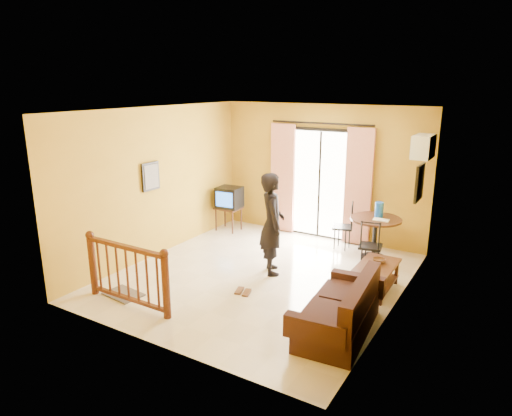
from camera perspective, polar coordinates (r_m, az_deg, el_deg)
The scene contains 19 objects.
ground at distance 7.91m, azimuth 0.52°, elevation -8.53°, with size 5.00×5.00×0.00m, color beige.
room_shell at distance 7.38m, azimuth 0.55°, elevation 3.63°, with size 5.00×5.00×5.00m.
balcony_door at distance 9.62m, azimuth 7.93°, elevation 3.13°, with size 2.25×0.14×2.46m.
tv_table at distance 10.17m, azimuth -3.46°, elevation -0.30°, with size 0.53×0.44×0.53m.
television at distance 10.08m, azimuth -3.36°, elevation 1.34°, with size 0.55×0.51×0.46m.
picture_left at distance 8.59m, azimuth -13.03°, elevation 3.87°, with size 0.05×0.42×0.52m.
dining_table at distance 8.78m, azimuth 14.70°, elevation -2.24°, with size 0.94×0.94×0.78m.
water_jug at distance 8.77m, azimuth 15.14°, elevation -0.21°, with size 0.16×0.16×0.29m, color blue.
serving_tray at distance 8.61m, azimuth 15.37°, elevation -1.45°, with size 0.28×0.18×0.02m, color beige.
dining_chairs at distance 8.86m, azimuth 12.18°, elevation -6.21°, with size 1.30×1.28×0.95m.
air_conditioner at distance 8.40m, azimuth 20.15°, elevation 7.23°, with size 0.31×0.60×0.40m.
botanical_print at distance 7.83m, azimuth 19.75°, elevation 2.99°, with size 0.05×0.50×0.60m.
coffee_table at distance 7.53m, azimuth 14.74°, elevation -7.93°, with size 0.55×0.99×0.44m.
bowl at distance 7.58m, azimuth 15.12°, elevation -6.36°, with size 0.20×0.20×0.06m, color #50301B.
sofa at distance 6.24m, azimuth 10.70°, elevation -12.75°, with size 0.89×1.72×0.79m.
standing_person at distance 7.79m, azimuth 2.02°, elevation -1.98°, with size 0.65×0.42×1.77m, color black.
stair_balustrade at distance 7.00m, azimuth -15.84°, elevation -7.45°, with size 1.63×0.13×1.04m.
doormat at distance 7.56m, azimuth -16.24°, elevation -10.29°, with size 0.60×0.40×0.02m, color #534A42.
sandals at distance 7.34m, azimuth -1.63°, elevation -10.41°, with size 0.31×0.27×0.03m.
Camera 1 is at (3.67, -6.23, 3.22)m, focal length 32.00 mm.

